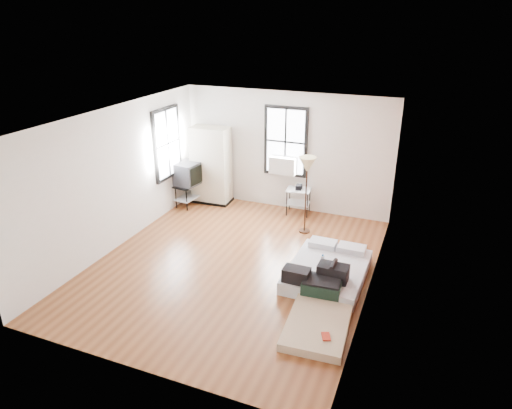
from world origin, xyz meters
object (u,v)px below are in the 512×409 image
at_px(mattress_bare, 320,310).
at_px(tv_stand, 188,175).
at_px(mattress_main, 327,270).
at_px(wardrobe, 211,166).
at_px(floor_lamp, 307,168).
at_px(side_table, 299,194).

xyz_separation_m(mattress_bare, tv_stand, (-4.13, 3.19, 0.67)).
bearing_deg(mattress_main, wardrobe, 145.89).
distance_m(mattress_bare, wardrobe, 5.25).
xyz_separation_m(floor_lamp, tv_stand, (-3.06, 0.39, -0.66)).
bearing_deg(side_table, mattress_bare, -67.94).
height_order(wardrobe, tv_stand, wardrobe).
relative_size(wardrobe, side_table, 2.62).
relative_size(mattress_main, floor_lamp, 1.05).
bearing_deg(floor_lamp, mattress_main, -61.41).
xyz_separation_m(mattress_main, wardrobe, (-3.55, 2.46, 0.79)).
relative_size(mattress_bare, side_table, 2.44).
bearing_deg(side_table, floor_lamp, -64.63).
relative_size(mattress_main, side_table, 2.45).
bearing_deg(side_table, wardrobe, -178.21).
xyz_separation_m(side_table, floor_lamp, (0.41, -0.87, 0.95)).
xyz_separation_m(mattress_main, floor_lamp, (-0.90, 1.65, 1.29)).
xyz_separation_m(mattress_main, side_table, (-1.32, 2.53, 0.34)).
height_order(mattress_main, side_table, side_table).
height_order(side_table, floor_lamp, floor_lamp).
relative_size(mattress_main, mattress_bare, 1.01).
bearing_deg(mattress_main, floor_lamp, 119.19).
bearing_deg(floor_lamp, mattress_bare, -69.00).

